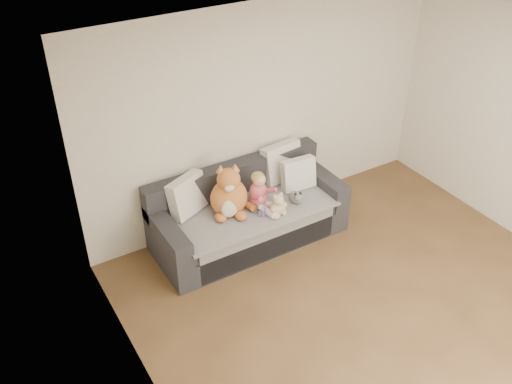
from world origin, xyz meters
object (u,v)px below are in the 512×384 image
at_px(sofa, 247,216).
at_px(plush_cat, 229,195).
at_px(teddy_bear, 278,206).
at_px(toddler, 261,193).
at_px(sippy_cup, 262,211).

bearing_deg(sofa, plush_cat, -171.41).
bearing_deg(teddy_bear, sofa, 114.30).
relative_size(toddler, teddy_bear, 1.62).
bearing_deg(plush_cat, sippy_cup, -18.19).
relative_size(plush_cat, teddy_bear, 2.32).
bearing_deg(sippy_cup, toddler, 64.96).
bearing_deg(plush_cat, teddy_bear, -12.08).
bearing_deg(sofa, teddy_bear, -60.62).
bearing_deg(sofa, toddler, -46.39).
relative_size(teddy_bear, sippy_cup, 2.30).
height_order(sofa, sippy_cup, sofa).
bearing_deg(sippy_cup, plush_cat, 139.24).
bearing_deg(sippy_cup, sofa, 96.18).
xyz_separation_m(plush_cat, sippy_cup, (0.28, -0.24, -0.17)).
height_order(toddler, teddy_bear, toddler).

